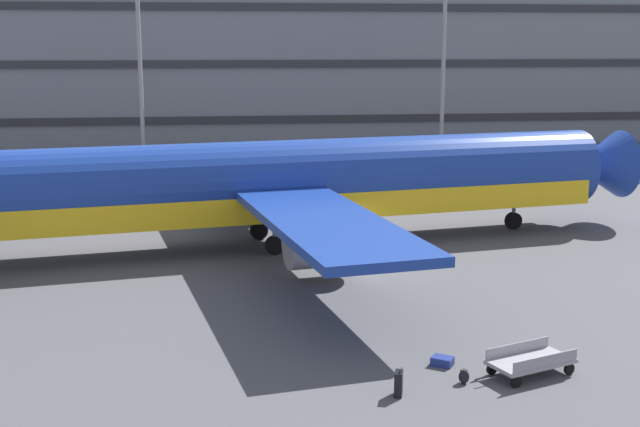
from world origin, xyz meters
The scene contains 9 objects.
ground_plane centered at (0.00, 0.00, 0.00)m, with size 600.00×600.00×0.00m, color #4C4C51.
terminal_structure centered at (0.00, 51.59, 7.91)m, with size 166.60×15.72×15.82m.
airliner centered at (-3.12, 3.43, 3.09)m, with size 39.13×31.72×11.16m.
light_mast_left centered at (-12.63, 36.15, 12.52)m, with size 1.80×0.50×21.67m.
light_mast_center_left centered at (13.71, 36.15, 12.30)m, with size 1.80×0.50×21.23m.
suitcase_small centered at (-1.33, -15.11, 0.39)m, with size 0.35×0.50×0.83m.
suitcase_scuffed centered at (0.53, -13.02, 0.14)m, with size 0.80×0.76×0.27m.
backpack_laid_flat centered at (0.78, -14.51, 0.21)m, with size 0.36×0.32×0.48m.
baggage_cart centered at (2.99, -14.08, 0.43)m, with size 3.32×2.14×0.82m.
Camera 1 is at (-6.32, -37.21, 9.95)m, focal length 47.15 mm.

